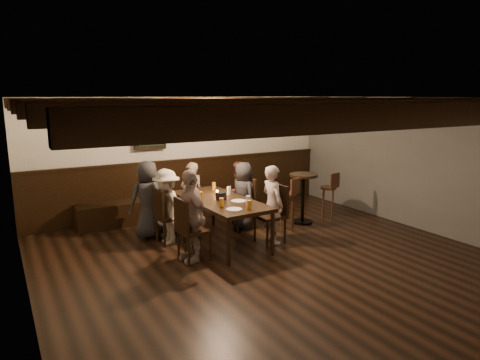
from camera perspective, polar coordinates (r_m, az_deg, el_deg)
room at (r=7.72m, az=-5.39°, el=1.05°), size 7.00×7.00×7.00m
dining_table at (r=7.07m, az=-2.72°, el=-3.04°), size 0.98×2.04×0.75m
chair_left_near at (r=7.27m, az=-9.43°, el=-6.10°), size 0.44×0.44×0.93m
chair_left_far at (r=6.48m, az=-6.29°, el=-8.09°), size 0.46×0.46×0.96m
chair_right_near at (r=7.91m, az=0.24°, el=-4.50°), size 0.45×0.45×0.94m
chair_right_far at (r=7.19m, az=4.12°, el=-6.05°), size 0.46×0.46×0.97m
person_bench_left at (r=7.51m, az=-12.14°, el=-2.56°), size 0.68×0.45×1.35m
person_bench_centre at (r=7.99m, az=-6.44°, el=-1.97°), size 0.46×0.31×1.23m
person_bench_right at (r=8.29m, az=-0.38°, el=-1.59°), size 0.59×0.47×1.18m
person_left_near at (r=7.16m, az=-9.74°, el=-3.51°), size 0.50×0.83×1.26m
person_left_far at (r=6.35m, az=-6.61°, el=-4.75°), size 0.37×0.82×1.38m
person_right_near at (r=7.84m, az=0.43°, el=-2.10°), size 0.42×0.62×1.24m
person_right_far at (r=7.11m, az=4.35°, el=-3.26°), size 0.33×0.49×1.31m
pint_a at (r=7.52m, az=-7.23°, el=-1.22°), size 0.07×0.07×0.14m
pint_b at (r=7.71m, az=-3.50°, el=-0.84°), size 0.07×0.07×0.14m
pint_c at (r=6.99m, az=-5.28°, el=-2.14°), size 0.07×0.07×0.14m
pint_d at (r=7.35m, az=-1.47°, el=-1.42°), size 0.07×0.07×0.14m
pint_e at (r=6.55m, az=-2.46°, el=-3.01°), size 0.07×0.07×0.14m
pint_f at (r=6.68m, az=1.09°, el=-2.71°), size 0.07×0.07×0.14m
pint_g at (r=6.40m, az=1.20°, el=-3.35°), size 0.07×0.07×0.14m
plate_near at (r=6.40m, az=-0.79°, el=-3.94°), size 0.24×0.24×0.01m
plate_far at (r=6.89m, az=-0.19°, el=-2.82°), size 0.24×0.24×0.01m
condiment_caddy at (r=7.00m, az=-2.53°, el=-2.17°), size 0.15×0.10×0.12m
candle at (r=7.36m, az=-3.07°, el=-1.78°), size 0.05×0.05×0.05m
high_top_table at (r=8.28m, az=8.41°, el=-1.45°), size 0.54×0.54×0.96m
bar_stool_left at (r=7.89m, az=6.43°, el=-4.04°), size 0.34×0.35×0.97m
bar_stool_right at (r=8.54m, az=11.66°, el=-3.02°), size 0.32×0.34×0.97m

